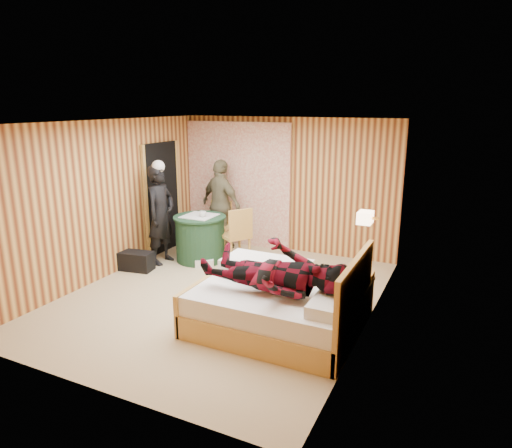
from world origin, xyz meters
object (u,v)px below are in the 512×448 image
at_px(chair_near, 238,232).
at_px(woman_standing, 161,215).
at_px(chair_far, 220,222).
at_px(round_table, 200,238).
at_px(duffel_bag, 136,261).
at_px(man_on_bed, 275,261).
at_px(nightstand, 353,295).
at_px(wall_lamp, 365,217).
at_px(bed, 279,304).
at_px(man_at_table, 221,205).

distance_m(chair_near, woman_standing, 1.36).
distance_m(chair_far, chair_near, 0.91).
height_order(chair_far, chair_near, chair_near).
height_order(round_table, duffel_bag, round_table).
xyz_separation_m(round_table, man_on_bed, (2.29, -1.98, 0.55)).
bearing_deg(duffel_bag, round_table, 42.91).
distance_m(nightstand, chair_near, 2.64).
xyz_separation_m(wall_lamp, chair_far, (-3.08, 1.51, -0.76)).
height_order(bed, chair_far, bed).
bearing_deg(round_table, chair_near, 11.45).
xyz_separation_m(bed, chair_near, (-1.58, 1.89, 0.27)).
distance_m(bed, duffel_bag, 3.10).
bearing_deg(chair_near, man_on_bed, 71.09).
distance_m(wall_lamp, man_at_table, 3.47).
bearing_deg(duffel_bag, man_at_table, 58.11).
relative_size(wall_lamp, round_table, 0.28).
distance_m(bed, man_on_bed, 0.69).
bearing_deg(man_on_bed, woman_standing, 150.68).
bearing_deg(chair_near, man_at_table, -99.24).
xyz_separation_m(nightstand, chair_near, (-2.34, 1.18, 0.28)).
bearing_deg(man_on_bed, duffel_bag, 160.36).
height_order(woman_standing, man_on_bed, man_on_bed).
height_order(wall_lamp, chair_far, wall_lamp).
xyz_separation_m(wall_lamp, man_at_table, (-3.06, 1.56, -0.44)).
relative_size(nightstand, chair_near, 0.60).
height_order(wall_lamp, round_table, wall_lamp).
xyz_separation_m(round_table, chair_far, (-0.01, 0.73, 0.12)).
bearing_deg(bed, duffel_bag, 164.19).
height_order(nightstand, man_on_bed, man_on_bed).
relative_size(chair_near, man_at_table, 0.58).
xyz_separation_m(wall_lamp, nightstand, (-0.04, -0.26, -1.00)).
bearing_deg(nightstand, man_on_bed, -128.09).
xyz_separation_m(wall_lamp, woman_standing, (-3.61, 0.40, -0.43)).
xyz_separation_m(man_at_table, man_on_bed, (2.29, -2.75, 0.10)).
height_order(round_table, chair_near, chair_near).
relative_size(chair_far, man_on_bed, 0.53).
relative_size(wall_lamp, man_at_table, 0.15).
distance_m(wall_lamp, woman_standing, 3.65).
distance_m(woman_standing, man_at_table, 1.28).
height_order(wall_lamp, duffel_bag, wall_lamp).
bearing_deg(wall_lamp, round_table, 165.66).
height_order(bed, man_on_bed, man_on_bed).
bearing_deg(nightstand, woman_standing, 169.51).
height_order(chair_near, man_at_table, man_at_table).
bearing_deg(man_on_bed, chair_far, 130.42).
distance_m(chair_near, duffel_bag, 1.79).
distance_m(woman_standing, man_on_bed, 3.25).
relative_size(bed, nightstand, 3.32).
distance_m(round_table, chair_far, 0.74).
distance_m(bed, woman_standing, 3.17).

